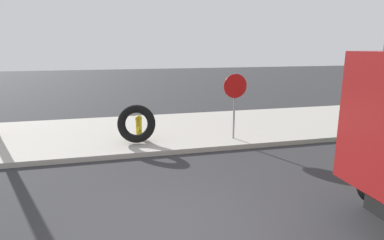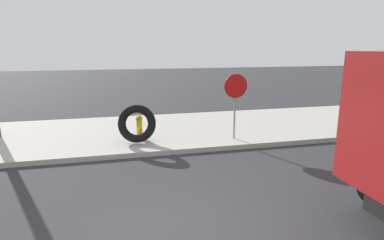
{
  "view_description": "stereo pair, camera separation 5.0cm",
  "coord_description": "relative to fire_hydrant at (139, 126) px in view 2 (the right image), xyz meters",
  "views": [
    {
      "loc": [
        -0.96,
        -4.74,
        3.08
      ],
      "look_at": [
        0.92,
        2.72,
        1.31
      ],
      "focal_mm": 30.2,
      "sensor_mm": 36.0,
      "label": 1
    },
    {
      "loc": [
        -0.91,
        -4.75,
        3.08
      ],
      "look_at": [
        0.92,
        2.72,
        1.31
      ],
      "focal_mm": 30.2,
      "sensor_mm": 36.0,
      "label": 2
    }
  ],
  "objects": [
    {
      "name": "fire_hydrant",
      "position": [
        0.0,
        0.0,
        0.0
      ],
      "size": [
        0.22,
        0.5,
        0.77
      ],
      "color": "yellow",
      "rests_on": "sidewalk_curb"
    },
    {
      "name": "stop_sign",
      "position": [
        2.97,
        -0.74,
        1.04
      ],
      "size": [
        0.76,
        0.08,
        2.09
      ],
      "color": "gray",
      "rests_on": "sidewalk_curb"
    },
    {
      "name": "loose_tire",
      "position": [
        -0.11,
        -0.43,
        0.19
      ],
      "size": [
        1.27,
        0.82,
        1.2
      ],
      "primitive_type": "torus",
      "rotation": [
        1.3,
        0.0,
        -0.24
      ],
      "color": "black",
      "rests_on": "sidewalk_curb"
    },
    {
      "name": "sidewalk_curb",
      "position": [
        0.16,
        1.07,
        -0.48
      ],
      "size": [
        36.0,
        5.0,
        0.15
      ],
      "primitive_type": "cube",
      "color": "#ADA89E",
      "rests_on": "ground"
    },
    {
      "name": "ground_plane",
      "position": [
        0.16,
        -5.43,
        -0.56
      ],
      "size": [
        80.0,
        80.0,
        0.0
      ],
      "primitive_type": "plane",
      "color": "#2D2D30"
    }
  ]
}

